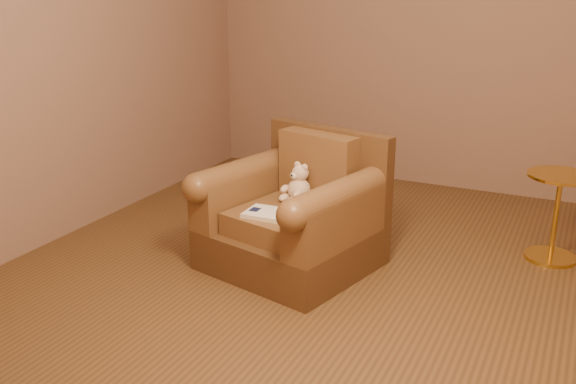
% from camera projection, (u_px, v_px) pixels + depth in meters
% --- Properties ---
extents(floor, '(4.00, 4.00, 0.00)m').
position_uv_depth(floor, '(349.00, 275.00, 3.85)').
color(floor, brown).
rests_on(floor, ground).
extents(armchair, '(1.07, 1.04, 0.81)m').
position_uv_depth(armchair, '(295.00, 216.00, 3.91)').
color(armchair, '#4F341A').
rests_on(armchair, floor).
extents(teddy_bear, '(0.18, 0.21, 0.25)m').
position_uv_depth(teddy_bear, '(298.00, 186.00, 3.93)').
color(teddy_bear, beige).
rests_on(teddy_bear, armchair).
extents(guidebook, '(0.34, 0.21, 0.03)m').
position_uv_depth(guidebook, '(274.00, 214.00, 3.69)').
color(guidebook, beige).
rests_on(guidebook, armchair).
extents(side_table, '(0.40, 0.40, 0.56)m').
position_uv_depth(side_table, '(556.00, 214.00, 3.98)').
color(side_table, gold).
rests_on(side_table, floor).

